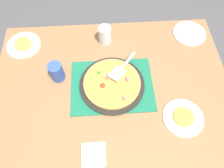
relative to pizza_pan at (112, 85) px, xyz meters
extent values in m
plane|color=#4C4C51|center=(0.00, 0.00, -0.76)|extent=(8.00, 8.00, 0.00)
cube|color=olive|center=(0.00, 0.00, -0.03)|extent=(1.40, 1.00, 0.03)
cube|color=olive|center=(-0.64, -0.44, -0.40)|extent=(0.07, 0.07, 0.72)
cube|color=olive|center=(0.64, -0.44, -0.40)|extent=(0.07, 0.07, 0.72)
cube|color=olive|center=(-0.64, 0.44, -0.40)|extent=(0.07, 0.07, 0.72)
cube|color=#196B4C|center=(0.00, 0.00, -0.01)|extent=(0.48, 0.36, 0.01)
cylinder|color=black|center=(0.00, 0.00, 0.00)|extent=(0.38, 0.38, 0.01)
cylinder|color=tan|center=(0.00, 0.00, 0.02)|extent=(0.33, 0.33, 0.02)
cylinder|color=gold|center=(0.00, 0.00, 0.03)|extent=(0.30, 0.30, 0.01)
sphere|color=#B76675|center=(-0.09, -0.01, 0.04)|extent=(0.03, 0.03, 0.03)
sphere|color=#B76675|center=(0.03, -0.05, 0.04)|extent=(0.02, 0.02, 0.02)
sphere|color=#338433|center=(-0.05, -0.05, 0.04)|extent=(0.02, 0.02, 0.02)
sphere|color=#E5CC7F|center=(0.04, -0.04, 0.04)|extent=(0.02, 0.02, 0.02)
sphere|color=#B76675|center=(0.03, -0.02, 0.04)|extent=(0.02, 0.02, 0.02)
sphere|color=red|center=(0.05, 0.02, 0.04)|extent=(0.03, 0.03, 0.03)
sphere|color=#B76675|center=(-0.06, 0.11, 0.04)|extent=(0.02, 0.02, 0.02)
sphere|color=#338433|center=(0.07, -0.06, 0.04)|extent=(0.02, 0.02, 0.02)
cylinder|color=white|center=(-0.37, 0.23, -0.01)|extent=(0.22, 0.22, 0.01)
cylinder|color=white|center=(0.56, -0.34, -0.01)|extent=(0.22, 0.22, 0.01)
cylinder|color=white|center=(-0.55, -0.37, -0.01)|extent=(0.22, 0.22, 0.01)
cylinder|color=gold|center=(-0.37, 0.23, 0.01)|extent=(0.11, 0.11, 0.02)
cylinder|color=#EAB747|center=(0.56, -0.34, 0.01)|extent=(0.11, 0.11, 0.02)
cylinder|color=white|center=(0.02, -0.34, 0.05)|extent=(0.08, 0.08, 0.12)
cylinder|color=#3351AD|center=(0.32, -0.08, 0.05)|extent=(0.08, 0.08, 0.12)
cube|color=silver|center=(-0.03, -0.04, 0.06)|extent=(0.11, 0.11, 0.00)
cube|color=#B2B2B7|center=(-0.10, -0.13, 0.06)|extent=(0.10, 0.12, 0.01)
cube|color=white|center=(0.12, 0.39, -0.01)|extent=(0.12, 0.12, 0.02)
camera|label=1|loc=(0.04, 0.60, 1.08)|focal=34.00mm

